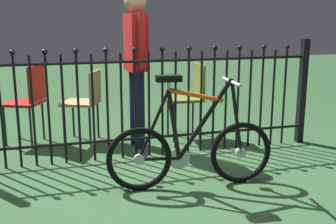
{
  "coord_description": "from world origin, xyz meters",
  "views": [
    {
      "loc": [
        -0.88,
        -3.21,
        1.37
      ],
      "look_at": [
        0.09,
        0.2,
        0.55
      ],
      "focal_mm": 44.33,
      "sensor_mm": 36.0,
      "label": 1
    }
  ],
  "objects": [
    {
      "name": "iron_fence",
      "position": [
        -0.05,
        0.68,
        0.57
      ],
      "size": [
        3.55,
        0.07,
        1.14
      ],
      "color": "black",
      "rests_on": "ground"
    },
    {
      "name": "chair_tan",
      "position": [
        -0.52,
        1.34,
        0.49
      ],
      "size": [
        0.48,
        0.48,
        0.79
      ],
      "color": "black",
      "rests_on": "ground"
    },
    {
      "name": "chair_red",
      "position": [
        -1.13,
        1.44,
        0.52
      ],
      "size": [
        0.49,
        0.49,
        0.86
      ],
      "color": "black",
      "rests_on": "ground"
    },
    {
      "name": "bicycle",
      "position": [
        0.17,
        -0.18,
        0.32
      ],
      "size": [
        1.37,
        0.4,
        0.93
      ],
      "color": "black",
      "rests_on": "ground"
    },
    {
      "name": "ground_plane",
      "position": [
        0.0,
        0.0,
        0.0
      ],
      "size": [
        20.0,
        20.0,
        0.0
      ],
      "primitive_type": "plane",
      "color": "#335C33"
    },
    {
      "name": "person_visitor",
      "position": [
        -0.02,
        1.03,
        0.97
      ],
      "size": [
        0.22,
        0.47,
        1.63
      ],
      "color": "#191E3F",
      "rests_on": "ground"
    },
    {
      "name": "chair_olive",
      "position": [
        0.63,
        1.19,
        0.52
      ],
      "size": [
        0.41,
        0.4,
        0.85
      ],
      "color": "black",
      "rests_on": "ground"
    }
  ]
}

